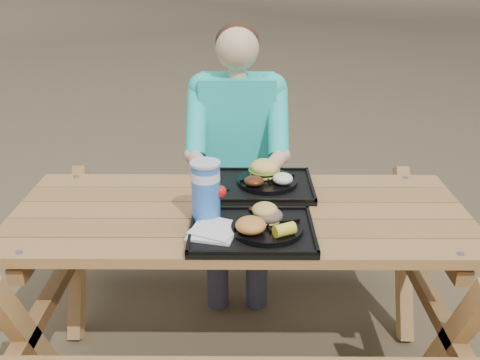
{
  "coord_description": "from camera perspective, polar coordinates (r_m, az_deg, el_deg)",
  "views": [
    {
      "loc": [
        0.01,
        -1.91,
        1.69
      ],
      "look_at": [
        0.0,
        0.0,
        0.88
      ],
      "focal_mm": 40.0,
      "sensor_mm": 36.0,
      "label": 1
    }
  ],
  "objects": [
    {
      "name": "condiment_bbq",
      "position": [
        2.04,
        1.55,
        -3.41
      ],
      "size": [
        0.05,
        0.05,
        0.03
      ],
      "primitive_type": "cylinder",
      "color": "black",
      "rests_on": "tray_near"
    },
    {
      "name": "picnic_table",
      "position": [
        2.31,
        0.0,
        -11.59
      ],
      "size": [
        1.8,
        1.49,
        0.75
      ],
      "primitive_type": null,
      "color": "#999999",
      "rests_on": "ground"
    },
    {
      "name": "burger",
      "position": [
        2.33,
        2.62,
        1.76
      ],
      "size": [
        0.13,
        0.13,
        0.11
      ],
      "primitive_type": null,
      "color": "#F5C156",
      "rests_on": "plate_far"
    },
    {
      "name": "baked_beans",
      "position": [
        2.24,
        1.5,
        -0.1
      ],
      "size": [
        0.08,
        0.08,
        0.04
      ],
      "primitive_type": "ellipsoid",
      "color": "#4E210F",
      "rests_on": "plate_far"
    },
    {
      "name": "corn_cob",
      "position": [
        1.85,
        4.76,
        -5.3
      ],
      "size": [
        0.1,
        0.1,
        0.04
      ],
      "primitive_type": null,
      "rotation": [
        0.0,
        0.0,
        0.47
      ],
      "color": "yellow",
      "rests_on": "plate_near"
    },
    {
      "name": "tray_near",
      "position": [
        1.94,
        1.27,
        -5.58
      ],
      "size": [
        0.45,
        0.35,
        0.02
      ],
      "primitive_type": "cube",
      "color": "black",
      "rests_on": "picnic_table"
    },
    {
      "name": "diner",
      "position": [
        2.82,
        -0.26,
        1.19
      ],
      "size": [
        0.48,
        0.84,
        1.28
      ],
      "primitive_type": null,
      "color": "#1B9ABF",
      "rests_on": "ground"
    },
    {
      "name": "soda_cup",
      "position": [
        1.98,
        -3.66,
        -1.25
      ],
      "size": [
        0.11,
        0.11,
        0.21
      ],
      "primitive_type": "cylinder",
      "color": "blue",
      "rests_on": "tray_near"
    },
    {
      "name": "ground",
      "position": [
        2.55,
        0.0,
        -18.56
      ],
      "size": [
        60.0,
        60.0,
        0.0
      ],
      "primitive_type": "plane",
      "color": "#999999",
      "rests_on": "ground"
    },
    {
      "name": "tray_far",
      "position": [
        2.31,
        2.18,
        -0.71
      ],
      "size": [
        0.45,
        0.35,
        0.02
      ],
      "primitive_type": "cube",
      "color": "black",
      "rests_on": "picnic_table"
    },
    {
      "name": "cutlery_far",
      "position": [
        2.31,
        -2.19,
        -0.39
      ],
      "size": [
        0.09,
        0.16,
        0.01
      ],
      "primitive_type": "cube",
      "rotation": [
        0.0,
        0.0,
        0.42
      ],
      "color": "black",
      "rests_on": "tray_far"
    },
    {
      "name": "sandwich",
      "position": [
        1.94,
        3.04,
        -3.0
      ],
      "size": [
        0.1,
        0.1,
        0.1
      ],
      "primitive_type": null,
      "color": "gold",
      "rests_on": "plate_near"
    },
    {
      "name": "condiment_mustard",
      "position": [
        2.03,
        3.12,
        -3.35
      ],
      "size": [
        0.06,
        0.06,
        0.03
      ],
      "primitive_type": "cylinder",
      "color": "gold",
      "rests_on": "tray_near"
    },
    {
      "name": "plate_far",
      "position": [
        2.31,
        2.92,
        -0.16
      ],
      "size": [
        0.26,
        0.26,
        0.02
      ],
      "primitive_type": "cylinder",
      "color": "black",
      "rests_on": "tray_far"
    },
    {
      "name": "mac_cheese",
      "position": [
        1.87,
        1.15,
        -4.84
      ],
      "size": [
        0.11,
        0.11,
        0.05
      ],
      "primitive_type": "ellipsoid",
      "color": "orange",
      "rests_on": "plate_near"
    },
    {
      "name": "potato_salad",
      "position": [
        2.26,
        4.58,
        0.14
      ],
      "size": [
        0.09,
        0.09,
        0.05
      ],
      "primitive_type": "ellipsoid",
      "color": "white",
      "rests_on": "plate_far"
    },
    {
      "name": "plate_near",
      "position": [
        1.93,
        2.91,
        -5.12
      ],
      "size": [
        0.26,
        0.26,
        0.02
      ],
      "primitive_type": "cylinder",
      "color": "black",
      "rests_on": "tray_near"
    },
    {
      "name": "napkin_stack",
      "position": [
        1.91,
        -2.86,
        -5.42
      ],
      "size": [
        0.19,
        0.19,
        0.02
      ],
      "primitive_type": "cube",
      "rotation": [
        0.0,
        0.0,
        -0.24
      ],
      "color": "silver",
      "rests_on": "tray_near"
    }
  ]
}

